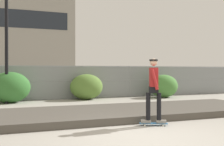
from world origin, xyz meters
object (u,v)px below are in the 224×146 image
(skateboard, at_px, (154,124))
(skater, at_px, (154,86))
(parked_car_near, at_px, (4,83))
(shrub_center, at_px, (86,87))
(shrub_right, at_px, (164,86))
(street_lamp, at_px, (6,7))
(shrub_left, at_px, (10,87))
(parked_car_far, at_px, (186,80))
(parked_car_mid, at_px, (101,82))

(skateboard, xyz_separation_m, skater, (0.00, 0.00, 1.07))
(skater, bearing_deg, parked_car_near, 108.89)
(shrub_center, bearing_deg, shrub_right, -6.16)
(shrub_right, bearing_deg, street_lamp, -179.80)
(street_lamp, height_order, shrub_left, street_lamp)
(parked_car_near, relative_size, parked_car_far, 1.00)
(parked_car_near, distance_m, parked_car_far, 12.95)
(skateboard, height_order, shrub_center, shrub_center)
(parked_car_near, xyz_separation_m, shrub_right, (8.74, -3.72, -0.17))
(street_lamp, bearing_deg, shrub_left, 63.94)
(parked_car_mid, bearing_deg, skater, -101.81)
(skater, xyz_separation_m, shrub_left, (-3.59, 7.69, -0.37))
(shrub_center, bearing_deg, skateboard, -92.63)
(skateboard, height_order, parked_car_mid, parked_car_mid)
(shrub_left, bearing_deg, skater, -64.99)
(shrub_center, distance_m, shrub_right, 4.60)
(parked_car_far, xyz_separation_m, shrub_right, (-4.21, -3.63, -0.17))
(street_lamp, height_order, parked_car_far, street_lamp)
(skateboard, bearing_deg, street_lamp, 116.95)
(shrub_left, xyz_separation_m, shrub_center, (3.95, 0.20, -0.06))
(skateboard, distance_m, shrub_left, 8.51)
(skateboard, bearing_deg, skater, 0.00)
(skater, distance_m, parked_car_far, 14.33)
(parked_car_near, distance_m, shrub_center, 5.27)
(skater, relative_size, shrub_right, 1.07)
(shrub_right, bearing_deg, skater, -123.73)
(skateboard, bearing_deg, shrub_left, 115.01)
(street_lamp, xyz_separation_m, parked_car_mid, (6.01, 3.49, -3.76))
(skater, relative_size, parked_car_mid, 0.41)
(parked_car_near, bearing_deg, shrub_right, -23.06)
(shrub_center, bearing_deg, shrub_left, -177.11)
(parked_car_far, bearing_deg, street_lamp, -164.13)
(street_lamp, bearing_deg, parked_car_near, 90.88)
(street_lamp, distance_m, shrub_center, 5.69)
(skateboard, xyz_separation_m, parked_car_near, (-3.80, 11.12, 0.78))
(parked_car_near, relative_size, shrub_right, 2.56)
(skateboard, bearing_deg, parked_car_near, 108.89)
(shrub_center, height_order, shrub_right, shrub_center)
(parked_car_mid, height_order, shrub_right, parked_car_mid)
(parked_car_mid, relative_size, shrub_center, 2.52)
(parked_car_near, xyz_separation_m, parked_car_far, (12.95, -0.09, 0.00))
(skateboard, distance_m, street_lamp, 9.43)
(parked_car_near, distance_m, shrub_right, 9.50)
(skater, bearing_deg, skateboard, 180.00)
(parked_car_mid, xyz_separation_m, shrub_center, (-1.91, -2.96, -0.14))
(skater, height_order, parked_car_mid, skater)
(skater, relative_size, shrub_center, 1.03)
(skateboard, distance_m, parked_car_mid, 11.11)
(skater, xyz_separation_m, shrub_center, (0.36, 7.89, -0.44))
(street_lamp, xyz_separation_m, shrub_left, (0.16, 0.32, -3.84))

